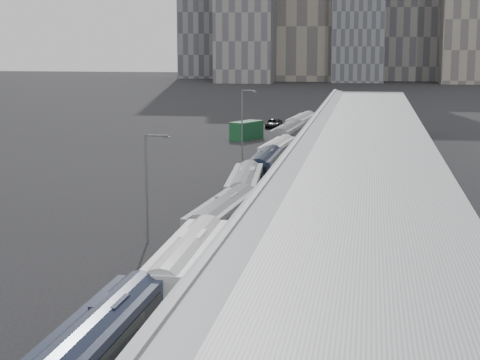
% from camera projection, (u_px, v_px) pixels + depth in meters
% --- Properties ---
extents(sidewalk, '(10.00, 170.00, 0.12)m').
position_uv_depth(sidewalk, '(315.00, 229.00, 67.62)').
color(sidewalk, gray).
rests_on(sidewalk, ground).
extents(lane_line, '(0.12, 160.00, 0.02)m').
position_uv_depth(lane_line, '(193.00, 225.00, 69.29)').
color(lane_line, gold).
rests_on(lane_line, ground).
extents(depot, '(12.45, 160.40, 7.20)m').
position_uv_depth(depot, '(363.00, 190.00, 66.40)').
color(depot, gray).
rests_on(depot, ground).
extents(bus_1, '(2.88, 12.96, 3.77)m').
position_uv_depth(bus_1, '(100.00, 357.00, 36.23)').
color(bus_1, '#151C31').
rests_on(bus_1, ground).
extents(bus_2, '(3.02, 13.63, 3.98)m').
position_uv_depth(bus_2, '(187.00, 276.00, 48.43)').
color(bus_2, white).
rests_on(bus_2, ground).
extents(bus_3, '(3.79, 13.37, 3.85)m').
position_uv_depth(bus_3, '(223.00, 226.00, 61.69)').
color(bus_3, gray).
rests_on(bus_3, ground).
extents(bus_4, '(3.83, 13.57, 3.91)m').
position_uv_depth(bus_4, '(245.00, 195.00, 74.25)').
color(bus_4, gray).
rests_on(bus_4, ground).
extents(bus_5, '(2.76, 12.34, 3.60)m').
position_uv_depth(bus_5, '(266.00, 170.00, 89.40)').
color(bus_5, black).
rests_on(bus_5, ground).
extents(bus_6, '(3.44, 12.19, 3.52)m').
position_uv_depth(bus_6, '(277.00, 156.00, 100.81)').
color(bus_6, white).
rests_on(bus_6, ground).
extents(bus_7, '(3.91, 14.06, 4.06)m').
position_uv_depth(bus_7, '(288.00, 140.00, 114.85)').
color(bus_7, slate).
rests_on(bus_7, ground).
extents(bus_8, '(4.03, 13.87, 4.00)m').
position_uv_depth(bus_8, '(302.00, 129.00, 130.44)').
color(bus_8, silver).
rests_on(bus_8, ground).
extents(tree_1, '(1.31, 1.31, 4.50)m').
position_uv_depth(tree_1, '(225.00, 274.00, 41.72)').
color(tree_1, black).
rests_on(tree_1, ground).
extents(tree_2, '(1.31, 1.31, 3.50)m').
position_uv_depth(tree_2, '(280.00, 199.00, 66.51)').
color(tree_2, black).
rests_on(tree_2, ground).
extents(tree_3, '(1.68, 1.68, 4.20)m').
position_uv_depth(tree_3, '(306.00, 148.00, 94.52)').
color(tree_3, black).
rests_on(tree_3, ground).
extents(street_lamp_near, '(2.04, 0.22, 8.62)m').
position_uv_depth(street_lamp_near, '(149.00, 180.00, 62.38)').
color(street_lamp_near, '#59595E').
rests_on(street_lamp_near, ground).
extents(street_lamp_far, '(2.04, 0.22, 9.10)m').
position_uv_depth(street_lamp_far, '(243.00, 118.00, 111.40)').
color(street_lamp_far, '#59595E').
rests_on(street_lamp_far, ground).
extents(shipping_container, '(4.93, 6.75, 2.97)m').
position_uv_depth(shipping_container, '(247.00, 130.00, 129.69)').
color(shipping_container, '#144224').
rests_on(shipping_container, ground).
extents(suv, '(3.01, 6.20, 1.70)m').
position_uv_depth(suv, '(274.00, 123.00, 146.92)').
color(suv, black).
rests_on(suv, ground).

